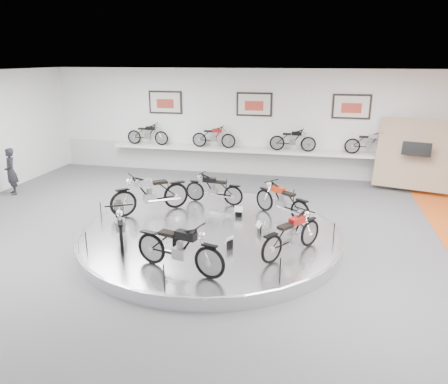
% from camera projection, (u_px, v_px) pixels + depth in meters
% --- Properties ---
extents(floor, '(16.00, 16.00, 0.00)m').
position_uv_depth(floor, '(207.00, 246.00, 10.56)').
color(floor, '#4D4D50').
rests_on(floor, ground).
extents(ceiling, '(16.00, 16.00, 0.00)m').
position_uv_depth(ceiling, '(205.00, 76.00, 9.38)').
color(ceiling, white).
rests_on(ceiling, wall_back).
extents(wall_back, '(16.00, 0.00, 16.00)m').
position_uv_depth(wall_back, '(254.00, 123.00, 16.49)').
color(wall_back, white).
rests_on(wall_back, floor).
extents(dado_band, '(15.68, 0.04, 1.10)m').
position_uv_depth(dado_band, '(253.00, 161.00, 16.90)').
color(dado_band, '#BCBCBA').
rests_on(dado_band, floor).
extents(display_platform, '(6.40, 6.40, 0.30)m').
position_uv_depth(display_platform, '(210.00, 236.00, 10.80)').
color(display_platform, silver).
rests_on(display_platform, floor).
extents(platform_rim, '(6.40, 6.40, 0.10)m').
position_uv_depth(platform_rim, '(210.00, 231.00, 10.76)').
color(platform_rim, '#B2B2BA').
rests_on(platform_rim, display_platform).
extents(shelf, '(11.00, 0.55, 0.10)m').
position_uv_depth(shelf, '(252.00, 151.00, 16.51)').
color(shelf, silver).
rests_on(shelf, wall_back).
extents(poster_left, '(1.35, 0.06, 0.88)m').
position_uv_depth(poster_left, '(165.00, 102.00, 16.99)').
color(poster_left, beige).
rests_on(poster_left, wall_back).
extents(poster_center, '(1.35, 0.06, 0.88)m').
position_uv_depth(poster_center, '(254.00, 104.00, 16.25)').
color(poster_center, beige).
rests_on(poster_center, wall_back).
extents(poster_right, '(1.35, 0.06, 0.88)m').
position_uv_depth(poster_right, '(352.00, 107.00, 15.51)').
color(poster_right, beige).
rests_on(poster_right, wall_back).
extents(display_panel, '(2.56, 1.52, 2.30)m').
position_uv_depth(display_panel, '(414.00, 154.00, 14.70)').
color(display_panel, '#957961').
rests_on(display_panel, floor).
extents(shelf_bike_a, '(1.22, 0.43, 0.73)m').
position_uv_depth(shelf_bike_a, '(148.00, 135.00, 17.27)').
color(shelf_bike_a, black).
rests_on(shelf_bike_a, shelf).
extents(shelf_bike_b, '(1.22, 0.43, 0.73)m').
position_uv_depth(shelf_bike_b, '(214.00, 138.00, 16.70)').
color(shelf_bike_b, maroon).
rests_on(shelf_bike_b, shelf).
extents(shelf_bike_c, '(1.22, 0.43, 0.73)m').
position_uv_depth(shelf_bike_c, '(293.00, 141.00, 16.07)').
color(shelf_bike_c, black).
rests_on(shelf_bike_c, shelf).
extents(shelf_bike_d, '(1.22, 0.43, 0.73)m').
position_uv_depth(shelf_bike_d, '(369.00, 144.00, 15.50)').
color(shelf_bike_d, '#B6B6BC').
rests_on(shelf_bike_d, shelf).
extents(bike_a, '(1.61, 1.39, 0.93)m').
position_uv_depth(bike_a, '(282.00, 200.00, 11.53)').
color(bike_a, '#B02B0F').
rests_on(bike_a, display_platform).
extents(bike_b, '(1.57, 0.74, 0.89)m').
position_uv_depth(bike_b, '(214.00, 189.00, 12.62)').
color(bike_b, black).
rests_on(bike_b, display_platform).
extents(bike_c, '(1.86, 1.75, 1.11)m').
position_uv_depth(bike_c, '(150.00, 193.00, 11.84)').
color(bike_c, '#B6B6BC').
rests_on(bike_c, display_platform).
extents(bike_d, '(1.36, 1.85, 1.04)m').
position_uv_depth(bike_d, '(120.00, 220.00, 9.96)').
color(bike_d, black).
rests_on(bike_d, display_platform).
extents(bike_e, '(1.83, 1.05, 1.02)m').
position_uv_depth(bike_e, '(179.00, 247.00, 8.57)').
color(bike_e, black).
rests_on(bike_e, display_platform).
extents(bike_f, '(1.38, 1.64, 0.95)m').
position_uv_depth(bike_f, '(292.00, 234.00, 9.31)').
color(bike_f, maroon).
rests_on(bike_f, display_platform).
extents(visitor, '(0.67, 0.66, 1.55)m').
position_uv_depth(visitor, '(11.00, 171.00, 14.38)').
color(visitor, black).
rests_on(visitor, floor).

